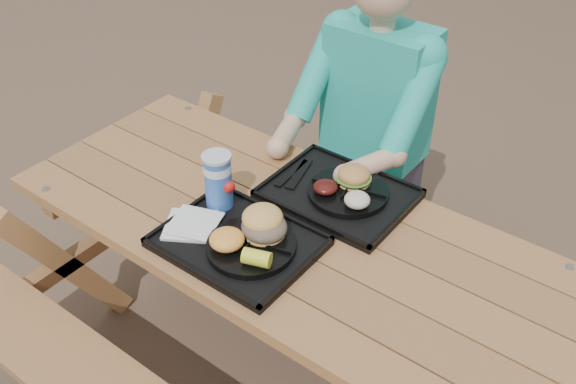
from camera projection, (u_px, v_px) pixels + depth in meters
The scene contains 18 objects.
ground at pixel (288, 378), 2.42m from camera, with size 60.00×60.00×0.00m, color #999999.
picnic_table at pixel (288, 309), 2.19m from camera, with size 1.80×1.49×0.75m, color #999999, non-canonical shape.
tray_near at pixel (238, 243), 1.89m from camera, with size 0.45×0.35×0.02m, color black.
tray_far at pixel (338, 195), 2.08m from camera, with size 0.45×0.35×0.02m, color black.
plate_near at pixel (251, 246), 1.85m from camera, with size 0.26×0.26×0.02m, color black.
plate_far at pixel (348, 192), 2.06m from camera, with size 0.26×0.26×0.02m, color black.
napkin_stack at pixel (190, 224), 1.93m from camera, with size 0.15×0.15×0.02m, color silver.
soda_cup at pixel (218, 182), 1.97m from camera, with size 0.09×0.09×0.17m, color #1649A7.
condiment_bbq at pixel (264, 213), 1.96m from camera, with size 0.05×0.05×0.03m, color black.
condiment_mustard at pixel (276, 222), 1.93m from camera, with size 0.05×0.05×0.03m, color yellow.
sandwich at pixel (264, 217), 1.84m from camera, with size 0.13×0.13×0.13m, color #E8AA52, non-canonical shape.
mac_cheese at pixel (227, 239), 1.82m from camera, with size 0.10×0.10×0.05m, color #FFAE43.
corn_cob at pixel (257, 258), 1.76m from camera, with size 0.08×0.08×0.05m, color yellow, non-canonical shape.
cutlery_far at pixel (299, 174), 2.15m from camera, with size 0.03×0.18×0.01m, color black.
burger at pixel (354, 171), 2.05m from camera, with size 0.11×0.11×0.10m, color #BE8143, non-canonical shape.
baked_beans at pixel (325, 187), 2.03m from camera, with size 0.08×0.08×0.04m, color #44100D.
potato_salad at pixel (357, 200), 1.97m from camera, with size 0.08×0.08×0.05m, color beige.
diner at pixel (371, 146), 2.53m from camera, with size 0.48×0.84×1.28m, color #18AB9D, non-canonical shape.
Camera 1 is at (0.91, -1.20, 2.02)m, focal length 40.00 mm.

